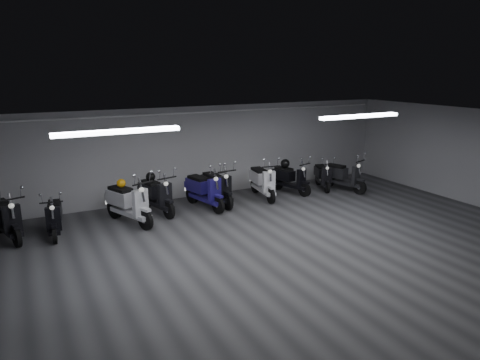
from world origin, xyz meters
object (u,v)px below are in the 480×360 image
scooter_7 (291,174)px  scooter_8 (323,172)px  scooter_1 (54,211)px  scooter_5 (217,181)px  scooter_0 (5,211)px  helmet_0 (151,177)px  scooter_9 (344,171)px  helmet_2 (121,183)px  scooter_4 (204,184)px  scooter_2 (128,196)px  scooter_3 (156,189)px  scooter_6 (263,176)px  helmet_1 (285,163)px

scooter_7 → scooter_8: scooter_7 is taller
scooter_1 → scooter_5: (4.47, 0.48, 0.09)m
scooter_0 → scooter_7: scooter_0 is taller
scooter_8 → helmet_0: bearing=-161.6°
scooter_8 → helmet_0: scooter_8 is taller
helmet_0 → scooter_1: bearing=-163.9°
scooter_9 → scooter_7: bearing=142.2°
scooter_5 → helmet_2: bearing=-179.4°
helmet_0 → helmet_2: 1.05m
scooter_4 → scooter_5: size_ratio=1.01×
scooter_2 → scooter_3: scooter_2 is taller
scooter_1 → scooter_8: 8.32m
scooter_4 → scooter_8: bearing=-11.2°
scooter_2 → scooter_3: bearing=8.4°
scooter_0 → scooter_3: scooter_0 is taller
scooter_2 → scooter_7: 5.32m
scooter_3 → scooter_6: 3.35m
scooter_0 → scooter_7: bearing=-14.2°
scooter_5 → scooter_7: bearing=-3.8°
scooter_0 → scooter_7: 8.09m
scooter_3 → helmet_2: scooter_3 is taller
scooter_3 → scooter_6: (3.35, -0.07, 0.00)m
scooter_1 → helmet_1: scooter_1 is taller
helmet_0 → helmet_2: (-0.92, -0.51, 0.04)m
scooter_4 → scooter_8: scooter_4 is taller
helmet_0 → scooter_6: bearing=-5.4°
scooter_7 → scooter_3: bearing=163.0°
scooter_6 → helmet_0: 3.44m
scooter_1 → scooter_6: scooter_6 is taller
scooter_5 → scooter_0: bearing=178.6°
scooter_2 → scooter_8: bearing=-18.0°
scooter_1 → helmet_1: 7.04m
scooter_3 → scooter_6: bearing=-15.0°
scooter_1 → scooter_6: size_ratio=0.88×
scooter_3 → scooter_8: scooter_3 is taller
scooter_4 → scooter_8: size_ratio=1.20×
scooter_4 → scooter_5: scooter_4 is taller
scooter_7 → scooter_9: size_ratio=0.96×
scooter_6 → scooter_7: size_ratio=1.09×
scooter_1 → scooter_8: scooter_1 is taller
scooter_1 → scooter_4: size_ratio=0.86×
scooter_4 → scooter_9: (4.74, -0.38, -0.04)m
scooter_3 → scooter_9: size_ratio=1.04×
scooter_1 → scooter_9: scooter_9 is taller
scooter_6 → helmet_2: size_ratio=8.05×
scooter_5 → scooter_2: bearing=-173.8°
scooter_3 → scooter_1: bearing=176.8°
scooter_1 → scooter_0: bearing=174.9°
scooter_7 → scooter_9: bearing=-35.7°
scooter_8 → helmet_0: (-5.72, 0.32, 0.40)m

